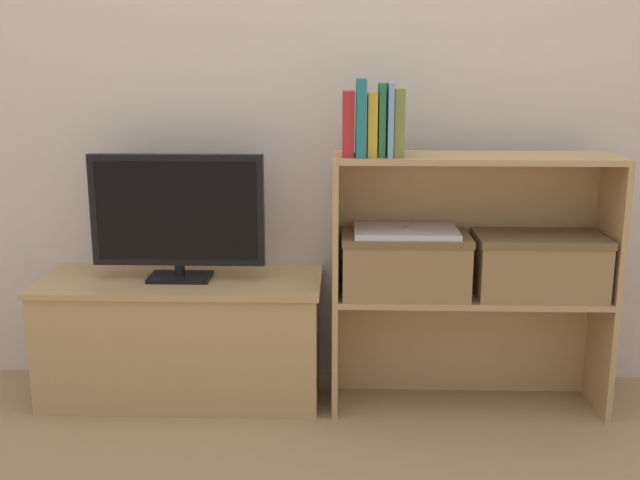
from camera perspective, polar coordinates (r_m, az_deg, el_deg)
ground_plane at (r=2.67m, az=-0.09°, el=-13.52°), size 16.00×16.00×0.00m
wall_back at (r=2.81m, az=0.18°, el=13.17°), size 10.00×0.05×2.40m
tv_stand at (r=2.82m, az=-10.40°, el=-7.30°), size 1.02×0.41×0.45m
tv at (r=2.69m, az=-10.81°, el=1.98°), size 0.62×0.14×0.45m
bookshelf_lower_tier at (r=2.78m, az=10.98°, el=-6.64°), size 0.96×0.28×0.42m
bookshelf_upper_tier at (r=2.67m, az=11.40°, el=2.64°), size 0.96×0.28×0.48m
book_crimson at (r=2.50m, az=2.16°, el=8.84°), size 0.04×0.13×0.21m
book_teal at (r=2.50m, az=3.14°, el=9.29°), size 0.03×0.16×0.25m
book_mustard at (r=2.50m, az=3.99°, el=8.74°), size 0.03×0.13×0.20m
book_forest at (r=2.50m, az=4.72°, el=9.11°), size 0.02×0.13×0.24m
book_skyblue at (r=2.50m, az=5.34°, el=9.12°), size 0.02×0.15×0.24m
book_olive at (r=2.50m, az=5.99°, el=8.89°), size 0.03×0.13×0.22m
storage_basket_left at (r=2.60m, az=6.48°, el=-1.63°), size 0.44×0.25×0.21m
storage_basket_right at (r=2.68m, az=16.33°, el=-1.65°), size 0.44×0.25×0.21m
laptop at (r=2.58m, az=6.55°, el=0.68°), size 0.35×0.23×0.02m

